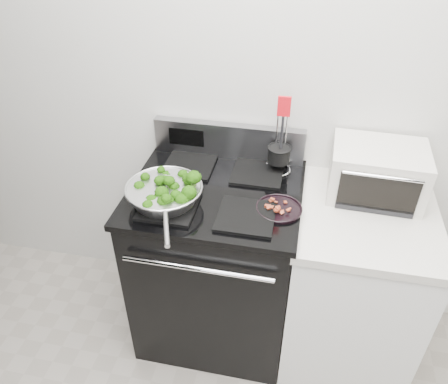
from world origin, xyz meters
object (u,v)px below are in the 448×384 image
(skillet, at_px, (164,193))
(toaster_oven, at_px, (377,172))
(bacon_plate, at_px, (279,207))
(gas_range, at_px, (217,261))
(utensil_holder, at_px, (279,158))

(skillet, relative_size, toaster_oven, 1.23)
(skillet, xyz_separation_m, bacon_plate, (0.50, 0.05, -0.04))
(toaster_oven, bearing_deg, bacon_plate, -146.29)
(skillet, bearing_deg, gas_range, 16.17)
(gas_range, xyz_separation_m, bacon_plate, (0.30, -0.09, 0.48))
(gas_range, distance_m, skillet, 0.57)
(skillet, bearing_deg, bacon_plate, -14.25)
(skillet, relative_size, utensil_holder, 1.32)
(bacon_plate, bearing_deg, skillet, -174.07)
(bacon_plate, relative_size, utensil_holder, 0.51)
(gas_range, xyz_separation_m, toaster_oven, (0.71, 0.16, 0.55))
(utensil_holder, relative_size, toaster_oven, 0.93)
(toaster_oven, bearing_deg, utensil_holder, 174.84)
(skillet, bearing_deg, utensil_holder, 18.00)
(gas_range, bearing_deg, skillet, -143.66)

